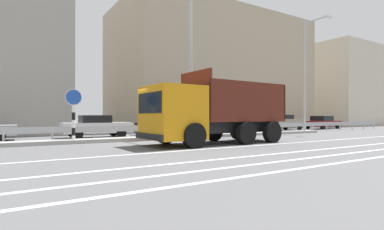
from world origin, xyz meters
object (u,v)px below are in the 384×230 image
(street_lamp_3, at_px, (306,70))
(parked_car_3, at_px, (97,126))
(parked_car_4, at_px, (171,125))
(parked_car_5, at_px, (237,124))
(street_lamp_2, at_px, (192,51))
(median_road_sign, at_px, (74,114))
(parked_car_6, at_px, (281,122))
(parked_car_7, at_px, (322,122))
(dump_truck, at_px, (200,116))

(street_lamp_3, relative_size, parked_car_3, 2.17)
(parked_car_4, height_order, parked_car_5, parked_car_4)
(street_lamp_2, distance_m, parked_car_5, 9.04)
(street_lamp_3, bearing_deg, median_road_sign, 179.60)
(parked_car_3, distance_m, parked_car_6, 17.20)
(street_lamp_3, bearing_deg, parked_car_4, 159.96)
(street_lamp_3, distance_m, parked_car_7, 9.75)
(median_road_sign, bearing_deg, street_lamp_2, -2.36)
(street_lamp_2, bearing_deg, street_lamp_3, 0.80)
(dump_truck, height_order, parked_car_7, dump_truck)
(parked_car_3, relative_size, parked_car_5, 1.06)
(parked_car_4, height_order, parked_car_7, parked_car_7)
(street_lamp_2, height_order, street_lamp_3, street_lamp_2)
(parked_car_3, bearing_deg, street_lamp_3, 80.22)
(median_road_sign, bearing_deg, parked_car_4, 26.07)
(parked_car_6, height_order, parked_car_7, parked_car_6)
(dump_truck, bearing_deg, median_road_sign, 50.55)
(dump_truck, bearing_deg, street_lamp_2, -28.30)
(parked_car_5, bearing_deg, parked_car_3, 89.49)
(dump_truck, height_order, street_lamp_2, street_lamp_2)
(dump_truck, xyz_separation_m, parked_car_5, (8.58, 7.37, -0.67))
(street_lamp_2, bearing_deg, parked_car_4, 79.79)
(dump_truck, bearing_deg, parked_car_6, -63.11)
(median_road_sign, distance_m, parked_car_5, 13.92)
(parked_car_4, bearing_deg, dump_truck, 160.52)
(street_lamp_2, height_order, parked_car_7, street_lamp_2)
(dump_truck, xyz_separation_m, parked_car_6, (14.28, 7.68, -0.56))
(parked_car_3, distance_m, parked_car_5, 11.49)
(dump_truck, bearing_deg, parked_car_3, 20.99)
(street_lamp_3, distance_m, parked_car_4, 11.63)
(parked_car_5, bearing_deg, median_road_sign, 102.77)
(parked_car_4, xyz_separation_m, parked_car_6, (11.80, 0.30, 0.07))
(street_lamp_3, distance_m, parked_car_5, 6.99)
(dump_truck, relative_size, parked_car_6, 1.50)
(parked_car_3, distance_m, parked_car_4, 5.39)
(street_lamp_3, distance_m, parked_car_3, 16.47)
(median_road_sign, bearing_deg, parked_car_5, 14.90)
(median_road_sign, bearing_deg, parked_car_3, 59.05)
(median_road_sign, distance_m, parked_car_7, 25.64)
(median_road_sign, relative_size, parked_car_5, 0.68)
(street_lamp_3, height_order, parked_car_6, street_lamp_3)
(parked_car_6, bearing_deg, dump_truck, -59.24)
(median_road_sign, distance_m, street_lamp_2, 7.64)
(street_lamp_3, relative_size, parked_car_6, 1.82)
(dump_truck, distance_m, median_road_sign, 6.16)
(street_lamp_3, height_order, parked_car_3, street_lamp_3)
(parked_car_4, relative_size, parked_car_5, 1.25)
(street_lamp_2, height_order, parked_car_3, street_lamp_2)
(street_lamp_3, xyz_separation_m, parked_car_4, (-10.17, 3.71, -4.27))
(parked_car_5, xyz_separation_m, parked_car_7, (11.92, 0.21, 0.05))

